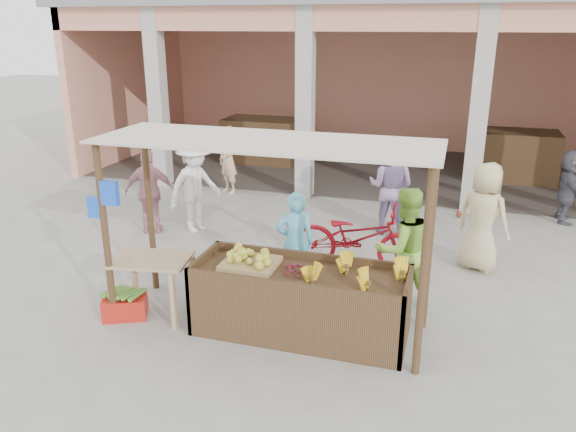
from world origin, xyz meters
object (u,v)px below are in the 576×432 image
(fruit_stall, at_px, (300,304))
(vendor_blue, at_px, (295,240))
(side_table, at_px, (151,268))
(red_crate, at_px, (125,306))
(motorcycle, at_px, (357,236))
(vendor_green, at_px, (404,246))

(fruit_stall, height_order, vendor_blue, vendor_blue)
(side_table, bearing_deg, red_crate, -164.15)
(fruit_stall, relative_size, motorcycle, 1.24)
(fruit_stall, height_order, side_table, side_table)
(vendor_green, bearing_deg, red_crate, -11.43)
(fruit_stall, xyz_separation_m, vendor_green, (1.11, 1.05, 0.49))
(red_crate, xyz_separation_m, vendor_green, (3.42, 1.31, 0.74))
(side_table, distance_m, red_crate, 0.64)
(side_table, bearing_deg, vendor_green, 10.26)
(red_crate, distance_m, vendor_blue, 2.43)
(vendor_blue, xyz_separation_m, vendor_green, (1.49, 0.00, 0.09))
(fruit_stall, bearing_deg, red_crate, -173.41)
(vendor_blue, relative_size, motorcycle, 0.76)
(vendor_blue, height_order, motorcycle, vendor_blue)
(vendor_blue, xyz_separation_m, motorcycle, (0.69, 1.06, -0.25))
(red_crate, distance_m, vendor_green, 3.74)
(vendor_green, distance_m, motorcycle, 1.37)
(red_crate, distance_m, motorcycle, 3.56)
(vendor_blue, bearing_deg, motorcycle, -144.89)
(fruit_stall, height_order, motorcycle, motorcycle)
(side_table, relative_size, vendor_green, 0.62)
(red_crate, bearing_deg, motorcycle, 17.42)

